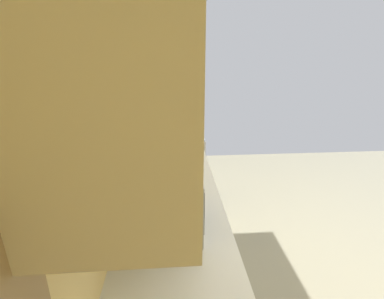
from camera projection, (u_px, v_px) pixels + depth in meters
name	position (u px, v px, depth m)	size (l,w,h in m)	color
ground_plane	(330.00, 287.00, 2.29)	(6.18, 6.18, 0.00)	gray
wall_back	(113.00, 129.00, 1.71)	(3.98, 0.12, 2.76)	#EBC875
counter_run	(176.00, 295.00, 1.65)	(3.02, 0.62, 0.92)	beige
upper_cabinets	(141.00, 57.00, 1.19)	(1.74, 0.35, 0.68)	beige
oven_range	(175.00, 169.00, 3.36)	(0.64, 0.67, 1.10)	#B7BABF
microwave	(170.00, 197.00, 1.50)	(0.48, 0.33, 0.33)	#B7BABF
bowl	(180.00, 162.00, 2.32)	(0.14, 0.14, 0.06)	#D84C47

